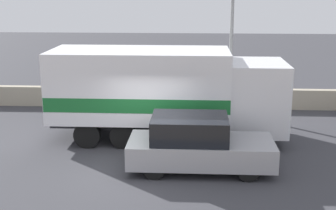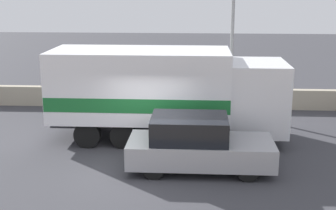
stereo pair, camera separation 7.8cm
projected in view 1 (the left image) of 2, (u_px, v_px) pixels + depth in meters
name	position (u px, v px, depth m)	size (l,w,h in m)	color
ground_plane	(144.00, 171.00, 13.35)	(80.00, 80.00, 0.00)	#38383D
stone_wall_backdrop	(162.00, 98.00, 20.28)	(60.00, 0.35, 0.85)	#A39984
street_lamp	(233.00, 5.00, 18.30)	(0.56, 0.28, 7.70)	gray
box_truck	(162.00, 90.00, 15.79)	(7.83, 2.60, 3.08)	silver
car_hatchback	(197.00, 144.00, 13.31)	(4.13, 1.77, 1.57)	#9E9EA3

